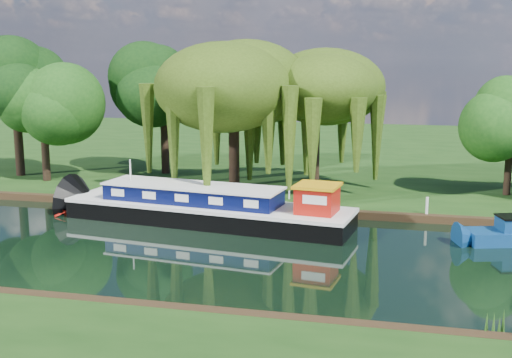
# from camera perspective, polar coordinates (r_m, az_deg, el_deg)

# --- Properties ---
(ground) EXTENTS (120.00, 120.00, 0.00)m
(ground) POSITION_cam_1_polar(r_m,az_deg,el_deg) (31.54, -1.37, -6.58)
(ground) COLOR black
(far_bank) EXTENTS (120.00, 52.00, 0.45)m
(far_bank) POSITION_cam_1_polar(r_m,az_deg,el_deg) (64.25, 6.26, 2.48)
(far_bank) COLOR #14330E
(far_bank) RESTS_ON ground
(dutch_barge) EXTENTS (17.21, 5.97, 3.56)m
(dutch_barge) POSITION_cam_1_polar(r_m,az_deg,el_deg) (36.95, -4.15, -2.60)
(dutch_barge) COLOR black
(dutch_barge) RESTS_ON ground
(red_dinghy) EXTENTS (3.91, 3.28, 0.69)m
(red_dinghy) POSITION_cam_1_polar(r_m,az_deg,el_deg) (40.24, -15.19, -3.13)
(red_dinghy) COLOR #9D130B
(red_dinghy) RESTS_ON ground
(willow_left) EXTENTS (8.01, 8.01, 9.60)m
(willow_left) POSITION_cam_1_polar(r_m,az_deg,el_deg) (41.81, -2.00, 8.04)
(willow_left) COLOR black
(willow_left) RESTS_ON far_bank
(willow_right) EXTENTS (7.13, 7.13, 8.69)m
(willow_right) POSITION_cam_1_polar(r_m,az_deg,el_deg) (42.66, 5.29, 7.20)
(willow_right) COLOR black
(willow_right) RESTS_ON far_bank
(tree_far_left) EXTENTS (5.14, 5.14, 8.29)m
(tree_far_left) POSITION_cam_1_polar(r_m,az_deg,el_deg) (49.21, -18.46, 6.39)
(tree_far_left) COLOR black
(tree_far_left) RESTS_ON far_bank
(tree_far_back) EXTENTS (5.65, 5.65, 9.50)m
(tree_far_back) POSITION_cam_1_polar(r_m,az_deg,el_deg) (52.07, -20.64, 7.51)
(tree_far_back) COLOR black
(tree_far_back) RESTS_ON far_bank
(tree_far_mid) EXTENTS (5.66, 5.66, 9.26)m
(tree_far_mid) POSITION_cam_1_polar(r_m,az_deg,el_deg) (50.24, -8.22, 7.72)
(tree_far_mid) COLOR black
(tree_far_mid) RESTS_ON far_bank
(tree_far_right) EXTENTS (4.09, 4.09, 6.69)m
(tree_far_right) POSITION_cam_1_polar(r_m,az_deg,el_deg) (44.96, 21.75, 4.46)
(tree_far_right) COLOR black
(tree_far_right) RESTS_ON far_bank
(lamppost) EXTENTS (0.36, 0.36, 2.56)m
(lamppost) POSITION_cam_1_polar(r_m,az_deg,el_deg) (40.87, 2.99, 0.91)
(lamppost) COLOR silver
(lamppost) RESTS_ON far_bank
(mooring_posts) EXTENTS (19.16, 0.16, 1.00)m
(mooring_posts) POSITION_cam_1_polar(r_m,az_deg,el_deg) (39.32, 0.99, -1.65)
(mooring_posts) COLOR silver
(mooring_posts) RESTS_ON far_bank
(reeds_near) EXTENTS (33.70, 1.50, 1.10)m
(reeds_near) POSITION_cam_1_polar(r_m,az_deg,el_deg) (23.32, 10.64, -11.74)
(reeds_near) COLOR #214612
(reeds_near) RESTS_ON ground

